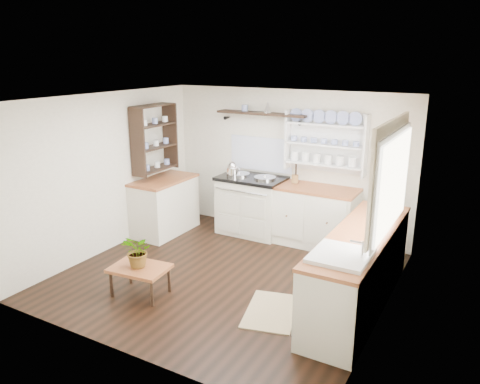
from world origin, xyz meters
name	(u,v)px	position (x,y,z in m)	size (l,w,h in m)	color
floor	(226,276)	(0.00, 0.00, 0.00)	(4.00, 3.80, 0.01)	black
wall_back	(287,163)	(0.00, 1.90, 1.15)	(4.00, 0.02, 2.30)	beige
wall_right	(389,219)	(2.00, 0.00, 1.15)	(0.02, 3.80, 2.30)	beige
wall_left	(107,173)	(-2.00, 0.00, 1.15)	(0.02, 3.80, 2.30)	beige
ceiling	(225,99)	(0.00, 0.00, 2.30)	(4.00, 3.80, 0.01)	white
window	(391,177)	(1.95, 0.15, 1.56)	(0.08, 1.55, 1.22)	white
aga_cooker	(252,204)	(-0.46, 1.57, 0.48)	(1.05, 0.73, 0.97)	beige
back_cabinets	(314,215)	(0.60, 1.60, 0.46)	(1.27, 0.63, 0.90)	beige
right_cabinets	(359,269)	(1.70, 0.10, 0.46)	(0.62, 2.43, 0.90)	beige
belfast_sink	(340,267)	(1.70, -0.65, 0.80)	(0.55, 0.60, 0.45)	white
left_cabinets	(165,205)	(-1.70, 0.90, 0.46)	(0.62, 1.13, 0.90)	beige
plate_rack	(327,142)	(0.65, 1.86, 1.56)	(1.20, 0.22, 0.90)	white
high_shelf	(262,114)	(-0.40, 1.78, 1.91)	(1.50, 0.29, 0.16)	black
left_shelving	(154,138)	(-1.84, 0.90, 1.55)	(0.28, 0.80, 1.05)	black
kettle	(233,170)	(-0.74, 1.45, 1.05)	(0.19, 0.19, 0.24)	silver
utensil_crock	(295,179)	(0.23, 1.68, 0.97)	(0.10, 0.10, 0.12)	olive
center_table	(140,270)	(-0.65, -0.92, 0.32)	(0.72, 0.55, 0.36)	brown
potted_plant	(138,251)	(-0.65, -0.92, 0.57)	(0.37, 0.32, 0.41)	#3F7233
floor_rug	(271,311)	(0.91, -0.51, 0.01)	(0.55, 0.85, 0.02)	#856B4D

